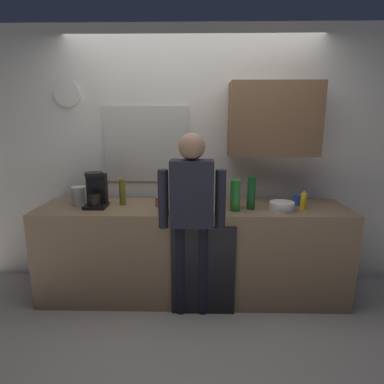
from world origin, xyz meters
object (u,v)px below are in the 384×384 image
object	(u,v)px
coffee_maker	(96,191)
bottle_olive_oil	(122,192)
bottle_clear_soda	(235,195)
potted_plant	(180,198)
cup_terracotta_mug	(159,202)
bottle_amber_beer	(237,196)
person_at_sink	(192,211)
dish_soap	(304,201)
cup_blue_mug	(297,200)
bottle_red_vinegar	(222,194)
storage_canister	(79,195)
mixing_bowl	(282,206)
bottle_green_wine	(251,193)

from	to	relation	value
coffee_maker	bottle_olive_oil	bearing A→B (deg)	19.75
bottle_clear_soda	potted_plant	xyz separation A→B (m)	(-0.49, -0.08, -0.01)
cup_terracotta_mug	bottle_amber_beer	bearing A→B (deg)	-2.46
bottle_clear_soda	cup_terracotta_mug	size ratio (longest dim) A/B	3.04
person_at_sink	dish_soap	bearing A→B (deg)	17.30
bottle_amber_beer	cup_blue_mug	distance (m)	0.60
potted_plant	coffee_maker	bearing A→B (deg)	167.26
bottle_olive_oil	potted_plant	distance (m)	0.62
bottle_amber_beer	bottle_olive_oil	size ratio (longest dim) A/B	0.92
cup_blue_mug	bottle_amber_beer	bearing A→B (deg)	-170.10
cup_terracotta_mug	cup_blue_mug	distance (m)	1.31
bottle_red_vinegar	dish_soap	bearing A→B (deg)	-11.45
storage_canister	bottle_olive_oil	bearing A→B (deg)	-2.13
coffee_maker	mixing_bowl	size ratio (longest dim) A/B	1.50
person_at_sink	bottle_olive_oil	bearing A→B (deg)	157.00
bottle_clear_soda	mixing_bowl	size ratio (longest dim) A/B	1.27
coffee_maker	potted_plant	bearing A→B (deg)	-12.74
coffee_maker	bottle_green_wine	world-z (taller)	coffee_maker
dish_soap	storage_canister	world-z (taller)	dish_soap
bottle_green_wine	potted_plant	size ratio (longest dim) A/B	1.30
bottle_green_wine	bottle_red_vinegar	size ratio (longest dim) A/B	1.36
coffee_maker	storage_canister	distance (m)	0.23
bottle_olive_oil	mixing_bowl	distance (m)	1.49
bottle_amber_beer	bottle_green_wine	size ratio (longest dim) A/B	0.77
coffee_maker	bottle_clear_soda	size ratio (longest dim) A/B	1.18
bottle_red_vinegar	cup_blue_mug	bearing A→B (deg)	0.07
mixing_bowl	dish_soap	xyz separation A→B (m)	(0.20, 0.04, 0.04)
potted_plant	dish_soap	bearing A→B (deg)	6.57
potted_plant	person_at_sink	bearing A→B (deg)	-41.51
bottle_clear_soda	storage_canister	size ratio (longest dim) A/B	1.65
storage_canister	bottle_red_vinegar	bearing A→B (deg)	0.07
coffee_maker	storage_canister	xyz separation A→B (m)	(-0.20, 0.10, -0.06)
coffee_maker	dish_soap	distance (m)	1.90
bottle_amber_beer	bottle_green_wine	bearing A→B (deg)	-20.58
bottle_olive_oil	person_at_sink	size ratio (longest dim) A/B	0.16
bottle_olive_oil	cup_blue_mug	size ratio (longest dim) A/B	2.50
coffee_maker	bottle_red_vinegar	xyz separation A→B (m)	(1.17, 0.10, -0.04)
bottle_green_wine	storage_canister	world-z (taller)	bottle_green_wine
bottle_green_wine	mixing_bowl	bearing A→B (deg)	-8.73
bottle_clear_soda	person_at_sink	bearing A→B (deg)	-155.99
bottle_amber_beer	bottle_clear_soda	distance (m)	0.11
bottle_clear_soda	potted_plant	bearing A→B (deg)	-171.20
bottle_amber_beer	mixing_bowl	size ratio (longest dim) A/B	1.05
bottle_amber_beer	potted_plant	size ratio (longest dim) A/B	1.00
bottle_red_vinegar	cup_blue_mug	size ratio (longest dim) A/B	2.20
coffee_maker	potted_plant	size ratio (longest dim) A/B	1.43
person_at_sink	potted_plant	bearing A→B (deg)	143.31
cup_blue_mug	storage_canister	bearing A→B (deg)	-179.93
bottle_clear_soda	potted_plant	distance (m)	0.49
bottle_green_wine	bottle_clear_soda	size ratio (longest dim) A/B	1.07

